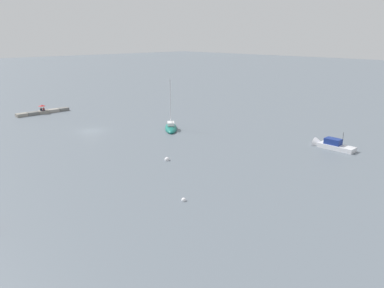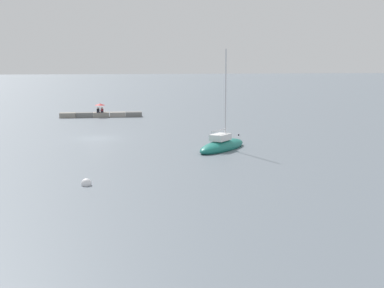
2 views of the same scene
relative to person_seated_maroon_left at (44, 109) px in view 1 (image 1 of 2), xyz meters
The scene contains 9 objects.
ground_plane 21.43m from the person_seated_maroon_left, 89.61° to the left, with size 500.00×500.00×0.00m, color slate.
seawall_pier 0.63m from the person_seated_maroon_left, 37.20° to the right, with size 11.58×1.57×0.69m.
person_seated_maroon_left is the anchor object (origin of this frame).
person_seated_dark_right 0.56m from the person_seated_maroon_left, ahead, with size 0.40×0.60×0.73m.
umbrella_open_red 0.93m from the person_seated_maroon_left, 23.87° to the right, with size 1.49×1.49×1.32m.
sailboat_teal_mid 32.49m from the person_seated_maroon_left, 110.21° to the left, with size 6.32×7.02×9.51m.
motorboat_white_mid 60.31m from the person_seated_maroon_left, 111.02° to the left, with size 1.98×6.34×3.55m.
mooring_buoy_near 43.49m from the person_seated_maroon_left, 89.33° to the left, with size 0.70×0.70×0.70m.
mooring_buoy_mid 55.19m from the person_seated_maroon_left, 82.15° to the left, with size 0.51×0.51×0.51m.
Camera 1 is at (30.87, 59.24, 16.69)m, focal length 34.07 mm.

